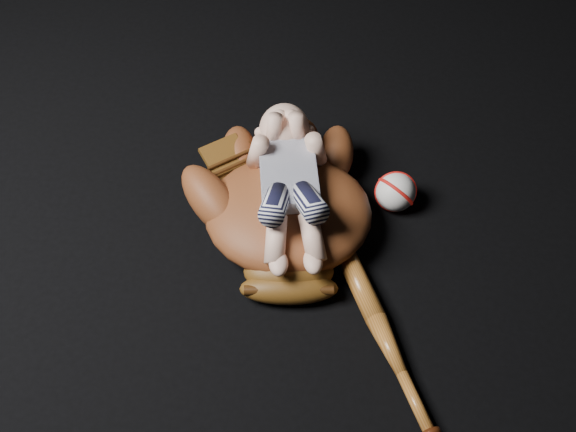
{
  "coord_description": "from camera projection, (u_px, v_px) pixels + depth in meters",
  "views": [
    {
      "loc": [
        0.1,
        -0.81,
        1.17
      ],
      "look_at": [
        0.06,
        0.09,
        0.08
      ],
      "focal_mm": 45.0,
      "sensor_mm": 36.0,
      "label": 1
    }
  ],
  "objects": [
    {
      "name": "baseball_glove",
      "position": [
        288.0,
        207.0,
        1.43
      ],
      "size": [
        0.44,
        0.5,
        0.15
      ],
      "primitive_type": null,
      "rotation": [
        0.0,
        0.0,
        0.05
      ],
      "color": "#5C2A13",
      "rests_on": "ground"
    },
    {
      "name": "newborn_baby",
      "position": [
        290.0,
        184.0,
        1.39
      ],
      "size": [
        0.23,
        0.41,
        0.16
      ],
      "primitive_type": null,
      "rotation": [
        0.0,
        0.0,
        0.11
      ],
      "color": "#E4AF93",
      "rests_on": "baseball_glove"
    },
    {
      "name": "baseball_bat",
      "position": [
        381.0,
        330.0,
        1.32
      ],
      "size": [
        0.19,
        0.42,
        0.04
      ],
      "primitive_type": null,
      "rotation": [
        0.0,
        0.0,
        0.36
      ],
      "color": "#93531C",
      "rests_on": "ground"
    },
    {
      "name": "baseball",
      "position": [
        396.0,
        192.0,
        1.5
      ],
      "size": [
        0.11,
        0.11,
        0.08
      ],
      "primitive_type": "sphere",
      "rotation": [
        0.0,
        0.0,
        -0.4
      ],
      "color": "silver",
      "rests_on": "ground"
    }
  ]
}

